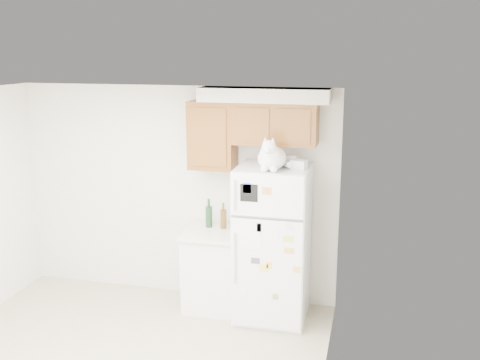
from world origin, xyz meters
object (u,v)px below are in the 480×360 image
(bottle_green, at_px, (209,213))
(storage_box_back, at_px, (286,160))
(storage_box_front, at_px, (299,164))
(cat, at_px, (271,157))
(bottle_amber, at_px, (223,216))
(base_counter, at_px, (214,269))
(refrigerator, at_px, (273,243))

(bottle_green, bearing_deg, storage_box_back, -2.64)
(storage_box_front, relative_size, bottle_green, 0.46)
(cat, xyz_separation_m, bottle_green, (-0.78, 0.36, -0.75))
(cat, height_order, bottle_green, cat)
(storage_box_back, height_order, bottle_amber, storage_box_back)
(storage_box_front, height_order, bottle_green, storage_box_front)
(storage_box_front, distance_m, bottle_amber, 1.12)
(base_counter, distance_m, storage_box_front, 1.61)
(storage_box_back, relative_size, storage_box_front, 1.20)
(cat, bearing_deg, refrigerator, 91.97)
(refrigerator, distance_m, base_counter, 0.79)
(storage_box_front, bearing_deg, storage_box_back, 144.48)
(storage_box_back, bearing_deg, refrigerator, -147.39)
(refrigerator, xyz_separation_m, storage_box_back, (0.11, 0.15, 0.90))
(refrigerator, distance_m, bottle_amber, 0.66)
(base_counter, height_order, cat, cat)
(storage_box_front, relative_size, bottle_amber, 0.51)
(storage_box_back, xyz_separation_m, bottle_green, (-0.88, 0.04, -0.67))
(base_counter, distance_m, bottle_amber, 0.62)
(refrigerator, height_order, bottle_amber, refrigerator)
(bottle_amber, bearing_deg, cat, -29.90)
(base_counter, xyz_separation_m, storage_box_back, (0.80, 0.08, 1.29))
(refrigerator, height_order, base_counter, refrigerator)
(cat, height_order, storage_box_back, cat)
(cat, distance_m, storage_box_back, 0.34)
(base_counter, height_order, bottle_green, bottle_green)
(refrigerator, relative_size, bottle_amber, 5.74)
(storage_box_back, height_order, bottle_green, storage_box_back)
(cat, bearing_deg, storage_box_front, 26.33)
(bottle_green, bearing_deg, storage_box_front, -12.33)
(storage_box_front, bearing_deg, bottle_green, -178.40)
(base_counter, bearing_deg, storage_box_back, 5.43)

